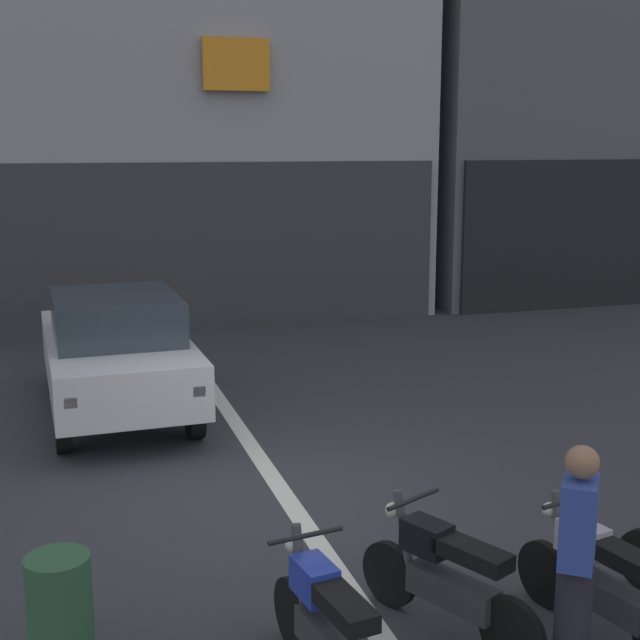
% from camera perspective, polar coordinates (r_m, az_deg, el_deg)
% --- Properties ---
extents(ground_plane, '(120.00, 120.00, 0.00)m').
position_cam_1_polar(ground_plane, '(9.20, -2.27, -11.35)').
color(ground_plane, '#333338').
extents(lane_centre_line, '(0.20, 18.00, 0.01)m').
position_cam_1_polar(lane_centre_line, '(14.80, -8.27, -2.57)').
color(lane_centre_line, silver).
rests_on(lane_centre_line, ground).
extents(car_white_crossing_near, '(1.88, 4.15, 1.64)m').
position_cam_1_polar(car_white_crossing_near, '(11.86, -13.08, -1.90)').
color(car_white_crossing_near, black).
rests_on(car_white_crossing_near, ground).
extents(motorcycle_blue_row_leftmost, '(0.55, 1.66, 0.98)m').
position_cam_1_polar(motorcycle_blue_row_leftmost, '(6.09, 0.47, -19.26)').
color(motorcycle_blue_row_leftmost, black).
rests_on(motorcycle_blue_row_leftmost, ground).
extents(motorcycle_black_row_left_mid, '(0.79, 1.54, 0.98)m').
position_cam_1_polar(motorcycle_black_row_left_mid, '(6.74, 8.18, -16.15)').
color(motorcycle_black_row_left_mid, black).
rests_on(motorcycle_black_row_left_mid, ground).
extents(motorcycle_silver_row_centre, '(0.57, 1.65, 0.98)m').
position_cam_1_polar(motorcycle_silver_row_centre, '(6.92, 17.75, -15.82)').
color(motorcycle_silver_row_centre, black).
rests_on(motorcycle_silver_row_centre, ground).
extents(person_by_motorcycles, '(0.39, 0.42, 1.67)m').
position_cam_1_polar(person_by_motorcycles, '(6.20, 16.29, -14.97)').
color(person_by_motorcycles, '#23232D').
rests_on(person_by_motorcycles, ground).
extents(trash_bin, '(0.44, 0.44, 0.85)m').
position_cam_1_polar(trash_bin, '(6.51, -16.50, -17.90)').
color(trash_bin, '#2D5938').
rests_on(trash_bin, ground).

